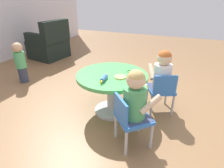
% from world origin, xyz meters
% --- Properties ---
extents(ground_plane, '(10.00, 10.00, 0.00)m').
position_xyz_m(ground_plane, '(0.00, 0.00, 0.00)').
color(ground_plane, olive).
extents(craft_table, '(0.84, 0.84, 0.51)m').
position_xyz_m(craft_table, '(0.00, 0.00, 0.38)').
color(craft_table, silver).
rests_on(craft_table, ground).
extents(child_chair_left, '(0.42, 0.42, 0.54)m').
position_xyz_m(child_chair_left, '(-0.47, -0.38, 0.31)').
color(child_chair_left, '#B7B7BC').
rests_on(child_chair_left, ground).
extents(seated_child_left, '(0.43, 0.44, 0.51)m').
position_xyz_m(seated_child_left, '(-0.44, -0.41, 0.53)').
color(seated_child_left, '#3F4772').
rests_on(seated_child_left, ground).
extents(child_chair_right, '(0.40, 0.40, 0.54)m').
position_xyz_m(child_chair_right, '(0.22, -0.56, 0.31)').
color(child_chair_right, '#B7B7BC').
rests_on(child_chair_right, ground).
extents(seated_child_right, '(0.43, 0.39, 0.51)m').
position_xyz_m(seated_child_right, '(0.26, -0.54, 0.53)').
color(seated_child_right, '#3F4772').
rests_on(seated_child_right, ground).
extents(armchair_dark, '(0.80, 0.81, 0.85)m').
position_xyz_m(armchair_dark, '(1.49, 2.15, 0.31)').
color(armchair_dark, black).
rests_on(armchair_dark, ground).
extents(toddler_standing, '(0.17, 0.17, 0.67)m').
position_xyz_m(toddler_standing, '(0.25, 1.71, 0.36)').
color(toddler_standing, '#33384C').
rests_on(toddler_standing, ground).
extents(rolling_pin, '(0.23, 0.07, 0.05)m').
position_xyz_m(rolling_pin, '(-0.19, 0.02, 0.54)').
color(rolling_pin, '#3F72CC').
rests_on(rolling_pin, craft_table).
extents(craft_scissors, '(0.08, 0.14, 0.01)m').
position_xyz_m(craft_scissors, '(0.11, -0.22, 0.51)').
color(craft_scissors, silver).
rests_on(craft_scissors, craft_table).
extents(playdough_blob_0, '(0.13, 0.13, 0.02)m').
position_xyz_m(playdough_blob_0, '(-0.06, -0.12, 0.52)').
color(playdough_blob_0, '#F2CC72').
rests_on(playdough_blob_0, craft_table).
extents(cookie_cutter_0, '(0.07, 0.07, 0.01)m').
position_xyz_m(cookie_cutter_0, '(0.15, -0.16, 0.52)').
color(cookie_cutter_0, '#4CB259').
rests_on(cookie_cutter_0, craft_table).
extents(cookie_cutter_1, '(0.06, 0.06, 0.01)m').
position_xyz_m(cookie_cutter_1, '(-0.00, -0.22, 0.52)').
color(cookie_cutter_1, '#4CB259').
rests_on(cookie_cutter_1, craft_table).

